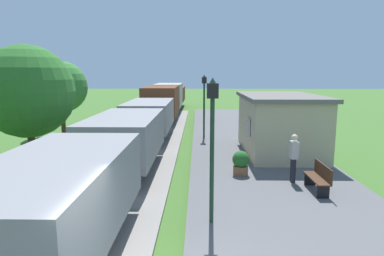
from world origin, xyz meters
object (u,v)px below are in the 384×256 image
object	(u,v)px
tree_field_left	(61,87)
tree_trackside_far	(27,92)
bench_near_hut	(319,177)
potted_planter	(241,162)
person_waiting	(294,156)
lamp_post_near	(212,124)
station_hut	(279,123)
bench_down_platform	(260,127)
lamp_post_far	(204,95)
freight_train	(157,109)

from	to	relation	value
tree_field_left	tree_trackside_far	bearing A→B (deg)	-76.53
bench_near_hut	potted_planter	distance (m)	2.90
person_waiting	lamp_post_near	bearing A→B (deg)	46.29
potted_planter	lamp_post_near	bearing A→B (deg)	-107.33
station_hut	bench_near_hut	bearing A→B (deg)	-89.81
bench_near_hut	lamp_post_near	xyz separation A→B (m)	(-3.57, -2.29, 2.08)
lamp_post_near	station_hut	bearing A→B (deg)	65.44
potted_planter	bench_down_platform	bearing A→B (deg)	74.78
potted_planter	lamp_post_near	size ratio (longest dim) A/B	0.25
tree_field_left	lamp_post_far	bearing A→B (deg)	-11.56
bench_near_hut	person_waiting	world-z (taller)	person_waiting
bench_down_platform	tree_field_left	size ratio (longest dim) A/B	0.31
lamp_post_near	tree_field_left	xyz separation A→B (m)	(-9.14, 13.14, 0.35)
bench_near_hut	person_waiting	size ratio (longest dim) A/B	0.88
freight_train	bench_down_platform	distance (m)	7.43
potted_planter	lamp_post_near	xyz separation A→B (m)	(-1.26, -4.05, 2.08)
potted_planter	tree_trackside_far	world-z (taller)	tree_trackside_far
lamp_post_near	bench_down_platform	bearing A→B (deg)	74.10
potted_planter	freight_train	bearing A→B (deg)	111.77
bench_down_platform	tree_field_left	world-z (taller)	tree_field_left
bench_near_hut	bench_down_platform	bearing A→B (deg)	90.00
lamp_post_near	lamp_post_far	size ratio (longest dim) A/B	1.00
freight_train	person_waiting	distance (m)	13.64
tree_trackside_far	bench_near_hut	bearing A→B (deg)	-15.13
tree_trackside_far	bench_down_platform	bearing A→B (deg)	34.05
station_hut	potted_planter	bearing A→B (deg)	-121.59
bench_down_platform	station_hut	bearing A→B (deg)	-90.22
tree_field_left	bench_near_hut	bearing A→B (deg)	-40.49
freight_train	tree_trackside_far	size ratio (longest dim) A/B	7.56
station_hut	bench_down_platform	xyz separation A→B (m)	(0.02, 4.75, -0.93)
freight_train	lamp_post_far	xyz separation A→B (m)	(3.25, -4.08, 1.30)
person_waiting	lamp_post_far	size ratio (longest dim) A/B	0.46
tree_trackside_far	tree_field_left	world-z (taller)	tree_trackside_far
station_hut	freight_train	bearing A→B (deg)	131.86
bench_near_hut	tree_field_left	world-z (taller)	tree_field_left
station_hut	bench_down_platform	world-z (taller)	station_hut
freight_train	potted_planter	world-z (taller)	freight_train
bench_down_platform	lamp_post_far	world-z (taller)	lamp_post_far
station_hut	tree_field_left	bearing A→B (deg)	157.03
person_waiting	tree_field_left	size ratio (longest dim) A/B	0.36
bench_near_hut	tree_field_left	size ratio (longest dim) A/B	0.31
bench_down_platform	person_waiting	world-z (taller)	person_waiting
person_waiting	lamp_post_far	bearing A→B (deg)	-70.48
person_waiting	tree_trackside_far	xyz separation A→B (m)	(-10.23, 1.98, 2.12)
freight_train	person_waiting	size ratio (longest dim) A/B	22.92
lamp_post_far	station_hut	bearing A→B (deg)	-44.67
freight_train	bench_near_hut	distance (m)	14.75
person_waiting	freight_train	bearing A→B (deg)	-63.64
tree_trackside_far	freight_train	bearing A→B (deg)	68.54
tree_trackside_far	lamp_post_near	bearing A→B (deg)	-35.76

